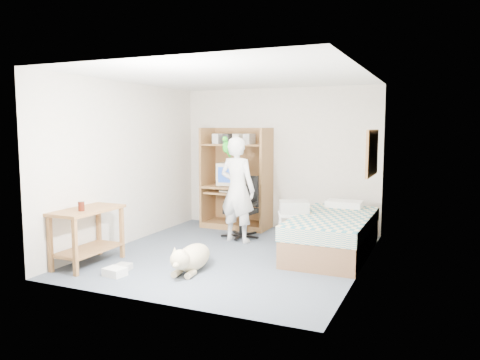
{
  "coord_description": "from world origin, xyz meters",
  "views": [
    {
      "loc": [
        2.71,
        -5.92,
        1.81
      ],
      "look_at": [
        0.01,
        0.24,
        1.05
      ],
      "focal_mm": 35.0,
      "sensor_mm": 36.0,
      "label": 1
    }
  ],
  "objects_px": {
    "bed": "(333,234)",
    "computer_hutch": "(237,182)",
    "printer_cart": "(294,225)",
    "dog": "(192,258)",
    "person": "(237,190)",
    "office_chair": "(243,216)",
    "side_desk": "(88,228)"
  },
  "relations": [
    {
      "from": "bed",
      "to": "computer_hutch",
      "type": "bearing_deg",
      "value": 150.71
    },
    {
      "from": "computer_hutch",
      "to": "printer_cart",
      "type": "relative_size",
      "value": 3.22
    },
    {
      "from": "dog",
      "to": "printer_cart",
      "type": "bearing_deg",
      "value": 54.8
    },
    {
      "from": "dog",
      "to": "person",
      "type": "bearing_deg",
      "value": 87.69
    },
    {
      "from": "bed",
      "to": "dog",
      "type": "distance_m",
      "value": 2.11
    },
    {
      "from": "computer_hutch",
      "to": "printer_cart",
      "type": "bearing_deg",
      "value": -37.94
    },
    {
      "from": "computer_hutch",
      "to": "person",
      "type": "bearing_deg",
      "value": -65.83
    },
    {
      "from": "computer_hutch",
      "to": "printer_cart",
      "type": "height_order",
      "value": "computer_hutch"
    },
    {
      "from": "office_chair",
      "to": "printer_cart",
      "type": "distance_m",
      "value": 1.09
    },
    {
      "from": "dog",
      "to": "printer_cart",
      "type": "height_order",
      "value": "printer_cart"
    },
    {
      "from": "office_chair",
      "to": "computer_hutch",
      "type": "bearing_deg",
      "value": 129.26
    },
    {
      "from": "bed",
      "to": "office_chair",
      "type": "xyz_separation_m",
      "value": [
        -1.6,
        0.44,
        0.07
      ]
    },
    {
      "from": "side_desk",
      "to": "printer_cart",
      "type": "height_order",
      "value": "side_desk"
    },
    {
      "from": "computer_hutch",
      "to": "printer_cart",
      "type": "distance_m",
      "value": 1.85
    },
    {
      "from": "bed",
      "to": "person",
      "type": "height_order",
      "value": "person"
    },
    {
      "from": "dog",
      "to": "printer_cart",
      "type": "xyz_separation_m",
      "value": [
        0.87,
        1.54,
        0.19
      ]
    },
    {
      "from": "side_desk",
      "to": "dog",
      "type": "xyz_separation_m",
      "value": [
        1.39,
        0.3,
        -0.32
      ]
    },
    {
      "from": "office_chair",
      "to": "dog",
      "type": "distance_m",
      "value": 1.97
    },
    {
      "from": "bed",
      "to": "printer_cart",
      "type": "xyz_separation_m",
      "value": [
        -0.59,
        0.02,
        0.07
      ]
    },
    {
      "from": "bed",
      "to": "person",
      "type": "bearing_deg",
      "value": 175.07
    },
    {
      "from": "side_desk",
      "to": "office_chair",
      "type": "height_order",
      "value": "office_chair"
    },
    {
      "from": "side_desk",
      "to": "office_chair",
      "type": "distance_m",
      "value": 2.58
    },
    {
      "from": "bed",
      "to": "side_desk",
      "type": "relative_size",
      "value": 2.02
    },
    {
      "from": "computer_hutch",
      "to": "side_desk",
      "type": "bearing_deg",
      "value": -106.14
    },
    {
      "from": "person",
      "to": "office_chair",
      "type": "bearing_deg",
      "value": -73.39
    },
    {
      "from": "computer_hutch",
      "to": "office_chair",
      "type": "bearing_deg",
      "value": -59.56
    },
    {
      "from": "person",
      "to": "printer_cart",
      "type": "height_order",
      "value": "person"
    },
    {
      "from": "bed",
      "to": "side_desk",
      "type": "xyz_separation_m",
      "value": [
        -2.85,
        -1.82,
        0.21
      ]
    },
    {
      "from": "side_desk",
      "to": "office_chair",
      "type": "relative_size",
      "value": 1.0
    },
    {
      "from": "bed",
      "to": "person",
      "type": "relative_size",
      "value": 1.21
    },
    {
      "from": "printer_cart",
      "to": "bed",
      "type": "bearing_deg",
      "value": -24.42
    },
    {
      "from": "office_chair",
      "to": "person",
      "type": "distance_m",
      "value": 0.57
    }
  ]
}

